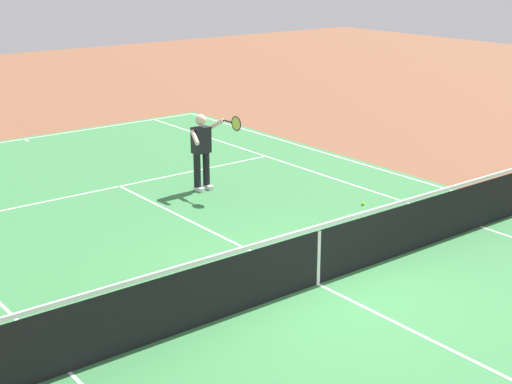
% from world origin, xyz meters
% --- Properties ---
extents(ground_plane, '(60.00, 60.00, 0.00)m').
position_xyz_m(ground_plane, '(0.00, 0.00, 0.00)').
color(ground_plane, brown).
extents(court_slab, '(24.20, 11.40, 0.00)m').
position_xyz_m(court_slab, '(0.00, 0.00, 0.00)').
color(court_slab, '#387A42').
rests_on(court_slab, ground_plane).
extents(court_line_markings, '(23.85, 11.05, 0.01)m').
position_xyz_m(court_line_markings, '(0.00, 0.00, 0.00)').
color(court_line_markings, white).
rests_on(court_line_markings, ground_plane).
extents(tennis_net, '(0.10, 11.70, 1.08)m').
position_xyz_m(tennis_net, '(0.00, 0.00, 0.49)').
color(tennis_net, '#2D2D33').
rests_on(tennis_net, ground_plane).
extents(tennis_player_near, '(1.05, 0.78, 1.70)m').
position_xyz_m(tennis_player_near, '(5.08, -1.32, 0.93)').
color(tennis_player_near, black).
rests_on(tennis_player_near, ground_plane).
extents(tennis_ball, '(0.07, 0.07, 0.07)m').
position_xyz_m(tennis_ball, '(2.21, -3.28, 0.03)').
color(tennis_ball, '#CCE01E').
rests_on(tennis_ball, ground_plane).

